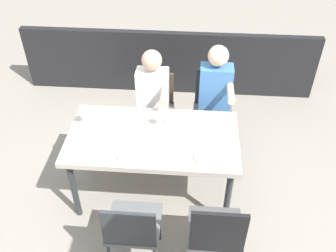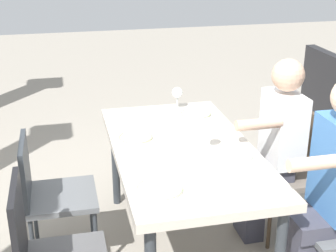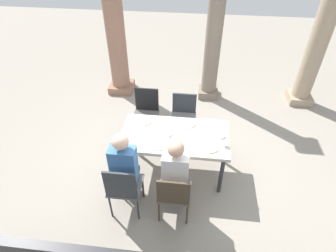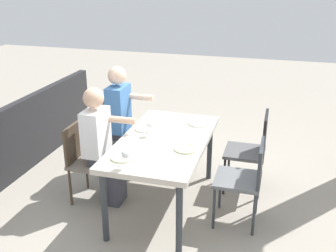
# 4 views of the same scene
# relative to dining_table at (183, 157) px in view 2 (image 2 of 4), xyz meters

# --- Properties ---
(ground_plane) EXTENTS (16.00, 16.00, 0.00)m
(ground_plane) POSITION_rel_dining_table_xyz_m (0.00, 0.00, -0.70)
(ground_plane) COLOR gray
(dining_table) EXTENTS (1.61, 0.86, 0.78)m
(dining_table) POSITION_rel_dining_table_xyz_m (0.00, 0.00, 0.00)
(dining_table) COLOR beige
(dining_table) RESTS_ON ground
(chair_mid_north) EXTENTS (0.44, 0.44, 0.87)m
(chair_mid_north) POSITION_rel_dining_table_xyz_m (0.08, 0.85, -0.18)
(chair_mid_north) COLOR #5B5E61
(chair_mid_north) RESTS_ON ground
(chair_mid_south) EXTENTS (0.44, 0.44, 0.86)m
(chair_mid_south) POSITION_rel_dining_table_xyz_m (0.08, -0.85, -0.20)
(chair_mid_south) COLOR #6A6158
(chair_mid_south) RESTS_ON ground
(diner_woman_green) EXTENTS (0.35, 0.50, 1.28)m
(diner_woman_green) POSITION_rel_dining_table_xyz_m (0.08, -0.65, -0.01)
(diner_woman_green) COLOR #3F3F4C
(diner_woman_green) RESTS_ON ground
(diner_man_white) EXTENTS (0.35, 0.50, 1.35)m
(diner_man_white) POSITION_rel_dining_table_xyz_m (-0.59, -0.68, 0.02)
(diner_man_white) COLOR #3F3F4C
(diner_man_white) RESTS_ON ground
(plate_0) EXTENTS (0.24, 0.24, 0.02)m
(plate_0) POSITION_rel_dining_table_xyz_m (-0.51, 0.26, 0.08)
(plate_0) COLOR white
(plate_0) RESTS_ON dining_table
(fork_0) EXTENTS (0.03, 0.17, 0.01)m
(fork_0) POSITION_rel_dining_table_xyz_m (-0.66, 0.26, 0.08)
(fork_0) COLOR silver
(fork_0) RESTS_ON dining_table
(spoon_0) EXTENTS (0.02, 0.17, 0.01)m
(spoon_0) POSITION_rel_dining_table_xyz_m (-0.36, 0.26, 0.08)
(spoon_0) COLOR silver
(spoon_0) RESTS_ON dining_table
(plate_1) EXTENTS (0.24, 0.24, 0.02)m
(plate_1) POSITION_rel_dining_table_xyz_m (-0.20, -0.26, 0.08)
(plate_1) COLOR white
(plate_1) RESTS_ON dining_table
(wine_glass_1) EXTENTS (0.08, 0.08, 0.16)m
(wine_glass_1) POSITION_rel_dining_table_xyz_m (-0.05, -0.16, 0.19)
(wine_glass_1) COLOR white
(wine_glass_1) RESTS_ON dining_table
(fork_1) EXTENTS (0.03, 0.17, 0.01)m
(fork_1) POSITION_rel_dining_table_xyz_m (-0.35, -0.26, 0.08)
(fork_1) COLOR silver
(fork_1) RESTS_ON dining_table
(spoon_1) EXTENTS (0.02, 0.17, 0.01)m
(spoon_1) POSITION_rel_dining_table_xyz_m (-0.05, -0.26, 0.08)
(spoon_1) COLOR silver
(spoon_1) RESTS_ON dining_table
(plate_2) EXTENTS (0.22, 0.22, 0.02)m
(plate_2) POSITION_rel_dining_table_xyz_m (0.19, 0.27, 0.08)
(plate_2) COLOR silver
(plate_2) RESTS_ON dining_table
(fork_2) EXTENTS (0.03, 0.17, 0.01)m
(fork_2) POSITION_rel_dining_table_xyz_m (0.04, 0.27, 0.08)
(fork_2) COLOR silver
(fork_2) RESTS_ON dining_table
(spoon_2) EXTENTS (0.02, 0.17, 0.01)m
(spoon_2) POSITION_rel_dining_table_xyz_m (0.34, 0.27, 0.08)
(spoon_2) COLOR silver
(spoon_2) RESTS_ON dining_table
(plate_3) EXTENTS (0.22, 0.22, 0.02)m
(plate_3) POSITION_rel_dining_table_xyz_m (0.53, -0.23, 0.08)
(plate_3) COLOR silver
(plate_3) RESTS_ON dining_table
(wine_glass_3) EXTENTS (0.08, 0.08, 0.17)m
(wine_glass_3) POSITION_rel_dining_table_xyz_m (0.69, -0.13, 0.20)
(wine_glass_3) COLOR white
(wine_glass_3) RESTS_ON dining_table
(fork_3) EXTENTS (0.02, 0.17, 0.01)m
(fork_3) POSITION_rel_dining_table_xyz_m (0.38, -0.23, 0.08)
(fork_3) COLOR silver
(fork_3) RESTS_ON dining_table
(spoon_3) EXTENTS (0.03, 0.17, 0.01)m
(spoon_3) POSITION_rel_dining_table_xyz_m (0.68, -0.23, 0.08)
(spoon_3) COLOR silver
(spoon_3) RESTS_ON dining_table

